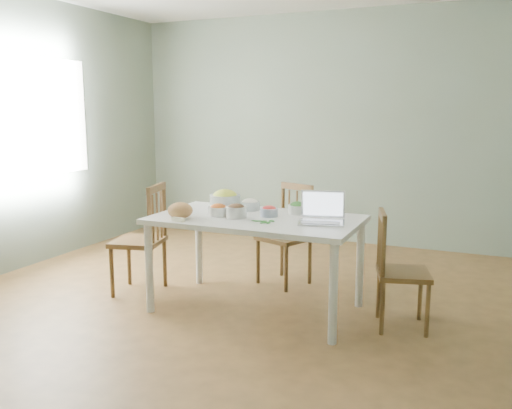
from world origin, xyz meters
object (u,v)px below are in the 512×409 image
at_px(chair_right, 403,270).
at_px(bowl_squash, 225,199).
at_px(dining_table, 256,264).
at_px(laptop, 322,208).
at_px(bread_boule, 180,210).
at_px(chair_far, 284,235).
at_px(chair_left, 138,239).

xyz_separation_m(chair_right, bowl_squash, (-1.53, 0.17, 0.40)).
relative_size(dining_table, laptop, 4.84).
bearing_deg(bread_boule, chair_far, 63.56).
height_order(chair_far, laptop, laptop).
bearing_deg(chair_far, dining_table, -66.67).
distance_m(dining_table, bowl_squash, 0.66).
relative_size(bowl_squash, laptop, 0.79).
distance_m(chair_far, bowl_squash, 0.68).
bearing_deg(laptop, bowl_squash, 149.72).
height_order(chair_left, bread_boule, chair_left).
height_order(chair_right, laptop, laptop).
xyz_separation_m(dining_table, chair_left, (-1.10, -0.03, 0.10)).
xyz_separation_m(dining_table, laptop, (0.54, -0.02, 0.49)).
distance_m(chair_left, bread_boule, 0.72).
xyz_separation_m(dining_table, chair_right, (1.12, 0.10, 0.05)).
height_order(chair_far, bread_boule, chair_far).
relative_size(chair_right, bowl_squash, 3.28).
bearing_deg(chair_left, chair_right, 79.51).
relative_size(chair_far, chair_right, 1.06).
relative_size(chair_right, bread_boule, 4.46).
bearing_deg(chair_right, bread_boule, 87.25).
distance_m(dining_table, chair_far, 0.70).
bearing_deg(chair_left, bowl_squash, 98.90).
bearing_deg(dining_table, chair_far, 92.30).
bearing_deg(bread_boule, laptop, 13.66).
xyz_separation_m(dining_table, chair_far, (-0.03, 0.70, 0.08)).
bearing_deg(chair_left, dining_table, 77.84).
relative_size(dining_table, chair_left, 1.68).
distance_m(dining_table, bread_boule, 0.73).
bearing_deg(bowl_squash, chair_right, -6.20).
xyz_separation_m(chair_far, bowl_squash, (-0.37, -0.43, 0.37)).
height_order(chair_far, chair_right, chair_far).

